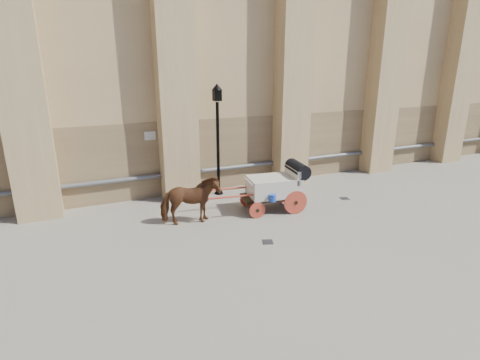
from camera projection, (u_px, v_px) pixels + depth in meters
name	position (u px, v px, depth m)	size (l,w,h in m)	color
ground	(240.00, 227.00, 12.26)	(90.00, 90.00, 0.00)	slate
horse	(190.00, 201.00, 12.27)	(0.87, 1.92, 1.62)	brown
carriage	(277.00, 185.00, 13.48)	(4.08, 1.62, 1.74)	black
street_lamp	(218.00, 137.00, 14.73)	(0.41, 0.41, 4.41)	black
drain_grate_near	(268.00, 242.00, 11.20)	(0.32, 0.32, 0.01)	black
drain_grate_far	(344.00, 198.00, 14.84)	(0.32, 0.32, 0.01)	black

